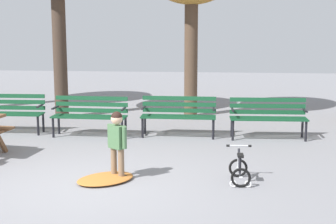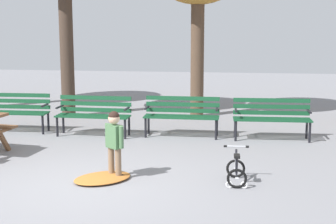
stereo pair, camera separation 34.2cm
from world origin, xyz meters
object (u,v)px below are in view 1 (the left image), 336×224
Objects in this scene: child_standing at (117,139)px; park_bench_left at (90,113)px; kids_bicycle at (240,170)px; park_bench_right at (179,113)px; park_bench_far_right at (268,115)px; park_bench_far_left at (8,110)px.

park_bench_left is at bearing 111.70° from child_standing.
park_bench_left is at bearing 136.11° from kids_bicycle.
park_bench_left is at bearing -174.78° from park_bench_right.
child_standing reaches higher than park_bench_left.
park_bench_left is 1.00× the size of park_bench_far_right.
park_bench_right is 0.99× the size of park_bench_far_right.
park_bench_left is 1.01× the size of park_bench_right.
park_bench_left is 3.80m from park_bench_far_right.
child_standing is (1.18, -2.96, 0.12)m from park_bench_left.
park_bench_far_left is 2.82× the size of kids_bicycle.
park_bench_right is 2.81× the size of kids_bicycle.
child_standing is at bearing -45.38° from park_bench_far_left.
child_standing is 1.95m from kids_bicycle.
child_standing reaches higher than park_bench_far_right.
park_bench_right is at bearing 178.90° from park_bench_far_right.
kids_bicycle is at bearing -69.40° from park_bench_right.
park_bench_left is 1.91m from park_bench_right.
park_bench_far_left is 5.70m from park_bench_far_right.
park_bench_far_right is 2.83× the size of kids_bicycle.
park_bench_far_left is at bearing -179.90° from park_bench_right.
park_bench_far_left reaches higher than kids_bicycle.
kids_bicycle is at bearing -43.89° from park_bench_left.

